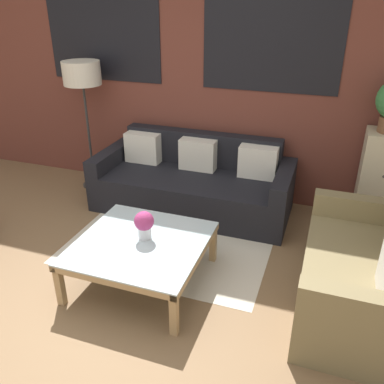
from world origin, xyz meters
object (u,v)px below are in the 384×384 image
at_px(settee_vintage, 367,275).
at_px(drawer_cabinet, 380,181).
at_px(couch_dark, 193,183).
at_px(flower_vase, 144,224).
at_px(floor_lamp, 82,78).
at_px(coffee_table, 141,247).

xyz_separation_m(settee_vintage, drawer_cabinet, (0.13, 1.37, 0.19)).
distance_m(couch_dark, settee_vintage, 2.09).
bearing_deg(flower_vase, couch_dark, 91.93).
distance_m(floor_lamp, flower_vase, 2.17).
xyz_separation_m(settee_vintage, coffee_table, (-1.71, -0.24, 0.02)).
distance_m(couch_dark, flower_vase, 1.35).
relative_size(floor_lamp, drawer_cabinet, 1.50).
xyz_separation_m(settee_vintage, floor_lamp, (-3.11, 1.27, 1.01)).
bearing_deg(floor_lamp, drawer_cabinet, 1.75).
relative_size(couch_dark, settee_vintage, 1.47).
xyz_separation_m(floor_lamp, drawer_cabinet, (3.24, 0.10, -0.81)).
distance_m(couch_dark, drawer_cabinet, 1.90).
xyz_separation_m(couch_dark, coffee_table, (0.04, -1.39, 0.05)).
relative_size(floor_lamp, flower_vase, 6.27).
height_order(couch_dark, settee_vintage, settee_vintage).
height_order(floor_lamp, flower_vase, floor_lamp).
distance_m(floor_lamp, drawer_cabinet, 3.34).
height_order(settee_vintage, flower_vase, settee_vintage).
distance_m(coffee_table, flower_vase, 0.19).
bearing_deg(couch_dark, floor_lamp, 174.70).
relative_size(couch_dark, flower_vase, 8.83).
bearing_deg(flower_vase, drawer_cabinet, 40.25).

